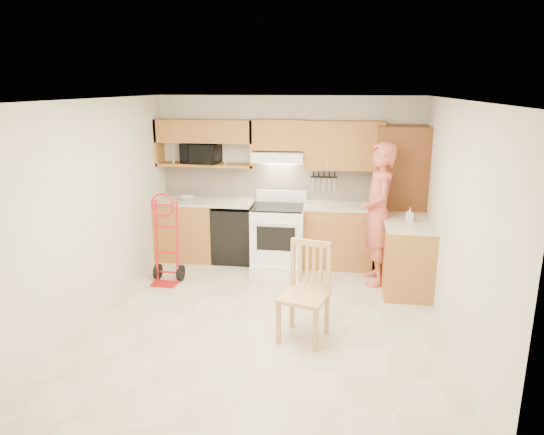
% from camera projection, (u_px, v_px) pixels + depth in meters
% --- Properties ---
extents(floor, '(4.00, 4.50, 0.02)m').
position_uv_depth(floor, '(266.00, 320.00, 5.75)').
color(floor, '#C7B294').
rests_on(floor, ground).
extents(ceiling, '(4.00, 4.50, 0.02)m').
position_uv_depth(ceiling, '(265.00, 98.00, 5.09)').
color(ceiling, white).
rests_on(ceiling, ground).
extents(wall_back, '(4.00, 0.02, 2.50)m').
position_uv_depth(wall_back, '(288.00, 179.00, 7.58)').
color(wall_back, silver).
rests_on(wall_back, ground).
extents(wall_front, '(4.00, 0.02, 2.50)m').
position_uv_depth(wall_front, '(213.00, 303.00, 3.26)').
color(wall_front, silver).
rests_on(wall_front, ground).
extents(wall_left, '(0.02, 4.50, 2.50)m').
position_uv_depth(wall_left, '(94.00, 210.00, 5.69)').
color(wall_left, silver).
rests_on(wall_left, ground).
extents(wall_right, '(0.02, 4.50, 2.50)m').
position_uv_depth(wall_right, '(455.00, 223.00, 5.14)').
color(wall_right, silver).
rests_on(wall_right, ground).
extents(backsplash, '(3.92, 0.03, 0.55)m').
position_uv_depth(backsplash, '(288.00, 182.00, 7.57)').
color(backsplash, beige).
rests_on(backsplash, wall_back).
extents(lower_cab_left, '(0.90, 0.60, 0.90)m').
position_uv_depth(lower_cab_left, '(187.00, 230.00, 7.70)').
color(lower_cab_left, '#A46931').
rests_on(lower_cab_left, ground).
extents(dishwasher, '(0.60, 0.60, 0.85)m').
position_uv_depth(dishwasher, '(234.00, 234.00, 7.61)').
color(dishwasher, black).
rests_on(dishwasher, ground).
extents(lower_cab_right, '(1.14, 0.60, 0.90)m').
position_uv_depth(lower_cab_right, '(340.00, 237.00, 7.38)').
color(lower_cab_right, '#A46931').
rests_on(lower_cab_right, ground).
extents(countertop_left, '(1.50, 0.63, 0.04)m').
position_uv_depth(countertop_left, '(205.00, 202.00, 7.54)').
color(countertop_left, '#B7AE95').
rests_on(countertop_left, lower_cab_left).
extents(countertop_right, '(1.14, 0.63, 0.04)m').
position_uv_depth(countertop_right, '(342.00, 206.00, 7.26)').
color(countertop_right, '#B7AE95').
rests_on(countertop_right, lower_cab_right).
extents(cab_return_right, '(0.60, 1.00, 0.90)m').
position_uv_depth(cab_return_right, '(406.00, 257.00, 6.49)').
color(cab_return_right, '#A46931').
rests_on(cab_return_right, ground).
extents(countertop_return, '(0.63, 1.00, 0.04)m').
position_uv_depth(countertop_return, '(409.00, 223.00, 6.37)').
color(countertop_return, '#B7AE95').
rests_on(countertop_return, cab_return_right).
extents(pantry_tall, '(0.70, 0.60, 2.10)m').
position_uv_depth(pantry_tall, '(399.00, 199.00, 7.11)').
color(pantry_tall, brown).
rests_on(pantry_tall, ground).
extents(upper_cab_left, '(1.50, 0.33, 0.34)m').
position_uv_depth(upper_cab_left, '(205.00, 131.00, 7.39)').
color(upper_cab_left, '#A46931').
rests_on(upper_cab_left, wall_back).
extents(upper_shelf_mw, '(1.50, 0.33, 0.04)m').
position_uv_depth(upper_shelf_mw, '(206.00, 165.00, 7.53)').
color(upper_shelf_mw, '#A46931').
rests_on(upper_shelf_mw, wall_back).
extents(upper_cab_center, '(0.76, 0.33, 0.44)m').
position_uv_depth(upper_cab_center, '(279.00, 135.00, 7.25)').
color(upper_cab_center, '#A46931').
rests_on(upper_cab_center, wall_back).
extents(upper_cab_right, '(1.14, 0.33, 0.70)m').
position_uv_depth(upper_cab_right, '(344.00, 145.00, 7.16)').
color(upper_cab_right, '#A46931').
rests_on(upper_cab_right, wall_back).
extents(range_hood, '(0.76, 0.46, 0.14)m').
position_uv_depth(range_hood, '(279.00, 156.00, 7.27)').
color(range_hood, white).
rests_on(range_hood, wall_back).
extents(knife_strip, '(0.40, 0.05, 0.29)m').
position_uv_depth(knife_strip, '(324.00, 181.00, 7.45)').
color(knife_strip, black).
rests_on(knife_strip, backsplash).
extents(microwave, '(0.60, 0.45, 0.31)m').
position_uv_depth(microwave, '(201.00, 153.00, 7.49)').
color(microwave, black).
rests_on(microwave, upper_shelf_mw).
extents(range, '(0.76, 1.00, 1.11)m').
position_uv_depth(range, '(278.00, 233.00, 7.20)').
color(range, white).
rests_on(range, ground).
extents(person, '(0.53, 0.75, 1.94)m').
position_uv_depth(person, '(378.00, 214.00, 6.60)').
color(person, '#BF5644').
rests_on(person, ground).
extents(hand_truck, '(0.46, 0.43, 1.14)m').
position_uv_depth(hand_truck, '(165.00, 243.00, 6.68)').
color(hand_truck, red).
rests_on(hand_truck, ground).
extents(dining_chair, '(0.59, 0.62, 1.05)m').
position_uv_depth(dining_chair, '(304.00, 293.00, 5.18)').
color(dining_chair, tan).
rests_on(dining_chair, ground).
extents(soap_bottle, '(0.09, 0.09, 0.18)m').
position_uv_depth(soap_bottle, '(410.00, 215.00, 6.33)').
color(soap_bottle, white).
rests_on(soap_bottle, countertop_return).
extents(bowl, '(0.24, 0.24, 0.05)m').
position_uv_depth(bowl, '(187.00, 198.00, 7.57)').
color(bowl, white).
rests_on(bowl, countertop_left).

